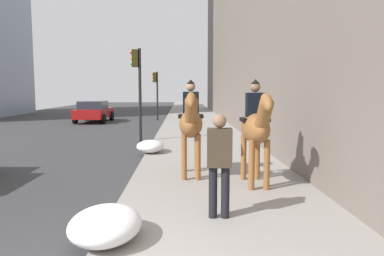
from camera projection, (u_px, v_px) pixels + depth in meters
mounted_horse_near at (191, 123)px, 8.76m from camera, size 2.15×0.61×2.33m
mounted_horse_far at (256, 127)px, 7.93m from camera, size 2.15×0.61×2.31m
pedestrian_greeting at (219, 159)px, 5.92m from camera, size 0.29×0.42×1.70m
car_near_lane at (94, 111)px, 24.82m from camera, size 4.23×2.08×1.44m
traffic_light_near_curb at (138, 80)px, 14.87m from camera, size 0.20×0.44×3.86m
traffic_light_far_curb at (156, 88)px, 26.20m from camera, size 0.20×0.44×3.46m
snow_pile_near at (105, 225)px, 5.09m from camera, size 1.30×1.00×0.45m
snow_pile_far at (150, 146)px, 12.24m from camera, size 1.18×0.91×0.41m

